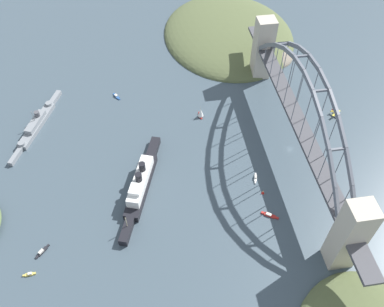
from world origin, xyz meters
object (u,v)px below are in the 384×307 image
at_px(small_boat_4, 29,274).
at_px(ocean_liner, 141,183).
at_px(small_boat_2, 270,215).
at_px(seaplane_taxiing_near_bridge, 335,114).
at_px(small_boat_0, 42,252).
at_px(channel_marker_buoy, 263,192).
at_px(naval_cruiser, 37,124).
at_px(harbor_arch_bridge, 298,120).
at_px(small_boat_5, 255,178).
at_px(small_boat_3, 116,96).
at_px(small_boat_1, 201,113).

bearing_deg(small_boat_4, ocean_liner, -52.71).
bearing_deg(small_boat_2, seaplane_taxiing_near_bridge, -43.08).
height_order(small_boat_0, small_boat_2, small_boat_0).
distance_m(small_boat_4, channel_marker_buoy, 164.79).
bearing_deg(ocean_liner, naval_cruiser, 46.60).
bearing_deg(harbor_arch_bridge, naval_cruiser, 74.33).
bearing_deg(ocean_liner, harbor_arch_bridge, -80.12).
height_order(naval_cruiser, small_boat_2, naval_cruiser).
bearing_deg(harbor_arch_bridge, small_boat_2, 150.06).
bearing_deg(naval_cruiser, channel_marker_buoy, -119.50).
distance_m(harbor_arch_bridge, small_boat_5, 52.78).
bearing_deg(seaplane_taxiing_near_bridge, harbor_arch_bridge, 121.95).
distance_m(harbor_arch_bridge, small_boat_3, 161.83).
bearing_deg(small_boat_4, small_boat_3, -19.94).
bearing_deg(seaplane_taxiing_near_bridge, small_boat_4, 113.97).
relative_size(harbor_arch_bridge, small_boat_4, 31.85).
bearing_deg(channel_marker_buoy, naval_cruiser, 60.50).
distance_m(seaplane_taxiing_near_bridge, small_boat_1, 115.22).
distance_m(small_boat_2, small_boat_4, 160.98).
distance_m(small_boat_1, small_boat_3, 79.73).
bearing_deg(seaplane_taxiing_near_bridge, small_boat_3, 74.00).
bearing_deg(small_boat_0, small_boat_2, -88.34).
relative_size(small_boat_4, channel_marker_buoy, 2.89).
height_order(small_boat_1, small_boat_2, small_boat_1).
relative_size(small_boat_1, small_boat_5, 1.05).
distance_m(small_boat_0, small_boat_3, 155.38).
xyz_separation_m(small_boat_0, small_boat_1, (109.50, -122.66, 3.87)).
distance_m(ocean_liner, small_boat_0, 79.35).
relative_size(harbor_arch_bridge, small_boat_1, 24.75).
distance_m(small_boat_3, channel_marker_buoy, 159.56).
bearing_deg(small_boat_5, channel_marker_buoy, -172.39).
bearing_deg(small_boat_5, small_boat_4, 108.18).
relative_size(ocean_liner, small_boat_1, 8.96).
bearing_deg(channel_marker_buoy, seaplane_taxiing_near_bridge, -49.84).
bearing_deg(small_boat_4, small_boat_0, -23.38).
relative_size(seaplane_taxiing_near_bridge, small_boat_2, 0.82).
xyz_separation_m(naval_cruiser, small_boat_2, (-114.29, -167.72, -2.44)).
distance_m(naval_cruiser, small_boat_1, 137.20).
relative_size(ocean_liner, small_boat_0, 9.51).
distance_m(seaplane_taxiing_near_bridge, channel_marker_buoy, 108.32).
height_order(ocean_liner, small_boat_4, ocean_liner).
relative_size(harbor_arch_bridge, small_boat_2, 22.27).
xyz_separation_m(ocean_liner, small_boat_0, (-41.52, 67.43, -5.09)).
distance_m(seaplane_taxiing_near_bridge, small_boat_0, 254.50).
distance_m(harbor_arch_bridge, naval_cruiser, 210.78).
bearing_deg(small_boat_4, seaplane_taxiing_near_bridge, -66.03).
relative_size(small_boat_1, small_boat_2, 0.90).
xyz_separation_m(harbor_arch_bridge, ocean_liner, (-20.80, 119.42, -25.87)).
bearing_deg(small_boat_3, ocean_liner, -171.68).
distance_m(ocean_liner, small_boat_4, 92.86).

